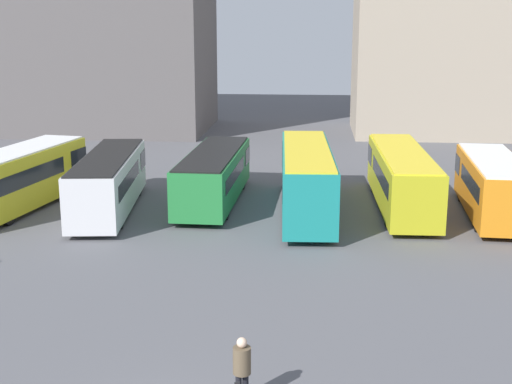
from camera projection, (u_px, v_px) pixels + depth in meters
building_block_right at (469, 8)px, 59.47m from camera, size 18.75×10.32×21.10m
bus_0 at (21, 176)px, 37.01m from camera, size 4.09×9.90×3.12m
bus_1 at (109, 181)px, 36.47m from camera, size 3.55×10.67×2.93m
bus_2 at (214, 175)px, 38.18m from camera, size 2.89×10.59×2.78m
bus_3 at (306, 178)px, 36.14m from camera, size 3.02×11.95×3.33m
bus_4 at (402, 177)px, 37.11m from camera, size 2.70×11.60×3.02m
bus_5 at (493, 185)px, 35.47m from camera, size 3.10×9.38×2.94m
traveler at (242, 364)px, 18.13m from camera, size 0.59×0.59×1.81m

